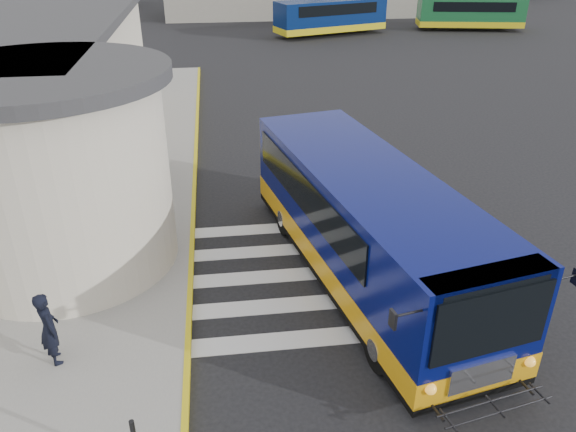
{
  "coord_description": "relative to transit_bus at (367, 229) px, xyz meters",
  "views": [
    {
      "loc": [
        -3.18,
        -12.23,
        7.77
      ],
      "look_at": [
        -1.64,
        -0.5,
        1.5
      ],
      "focal_mm": 35.0,
      "sensor_mm": 36.0,
      "label": 1
    }
  ],
  "objects": [
    {
      "name": "ground",
      "position": [
        -0.16,
        1.08,
        -1.32
      ],
      "size": [
        140.0,
        140.0,
        0.0
      ],
      "primitive_type": "plane",
      "color": "black",
      "rests_on": "ground"
    },
    {
      "name": "sidewalk",
      "position": [
        -9.16,
        5.08,
        -1.25
      ],
      "size": [
        10.0,
        34.0,
        0.15
      ],
      "primitive_type": "cube",
      "color": "gray",
      "rests_on": "ground"
    },
    {
      "name": "curb_strip",
      "position": [
        -4.21,
        5.08,
        -1.24
      ],
      "size": [
        0.12,
        34.0,
        0.16
      ],
      "primitive_type": "cube",
      "color": "gold",
      "rests_on": "ground"
    },
    {
      "name": "crosswalk",
      "position": [
        -0.66,
        0.28,
        -1.32
      ],
      "size": [
        8.0,
        5.35,
        0.01
      ],
      "color": "silver",
      "rests_on": "ground"
    },
    {
      "name": "transit_bus",
      "position": [
        0.0,
        0.0,
        0.0
      ],
      "size": [
        4.8,
        10.09,
        2.77
      ],
      "rotation": [
        0.0,
        0.0,
        0.2
      ],
      "color": "#070E54",
      "rests_on": "ground"
    },
    {
      "name": "pedestrian_a",
      "position": [
        -6.73,
        -2.27,
        -0.39
      ],
      "size": [
        0.59,
        0.68,
        1.56
      ],
      "primitive_type": "imported",
      "rotation": [
        0.0,
        0.0,
        2.05
      ],
      "color": "black",
      "rests_on": "sidewalk"
    },
    {
      "name": "pedestrian_b",
      "position": [
        -5.96,
        0.33,
        -0.23
      ],
      "size": [
        0.91,
        1.06,
        1.89
      ],
      "primitive_type": "imported",
      "rotation": [
        0.0,
        0.0,
        -1.33
      ],
      "color": "black",
      "rests_on": "sidewalk"
    },
    {
      "name": "far_bus_a",
      "position": [
        5.53,
        32.07,
        0.09
      ],
      "size": [
        8.75,
        4.92,
        2.18
      ],
      "rotation": [
        0.0,
        0.0,
        1.89
      ],
      "color": "#061B4E",
      "rests_on": "ground"
    },
    {
      "name": "far_bus_b",
      "position": [
        16.81,
        32.8,
        0.02
      ],
      "size": [
        8.29,
        3.66,
        2.07
      ],
      "rotation": [
        0.0,
        0.0,
        1.39
      ],
      "color": "#17572D",
      "rests_on": "ground"
    }
  ]
}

